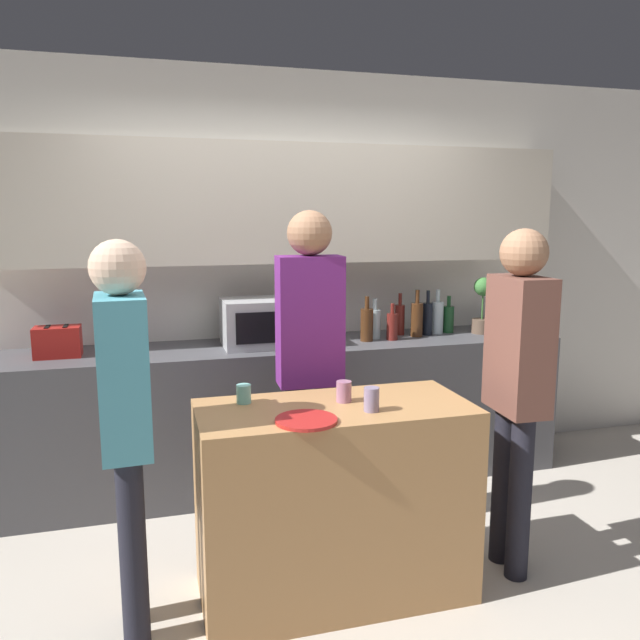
% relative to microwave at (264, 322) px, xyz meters
% --- Properties ---
extents(ground_plane, '(14.00, 14.00, 0.00)m').
position_rel_microwave_xyz_m(ground_plane, '(0.17, -1.39, -1.08)').
color(ground_plane, beige).
extents(back_wall, '(6.40, 0.40, 2.70)m').
position_rel_microwave_xyz_m(back_wall, '(0.17, 0.27, 0.46)').
color(back_wall, silver).
rests_on(back_wall, ground_plane).
extents(back_counter, '(3.60, 0.62, 0.93)m').
position_rel_microwave_xyz_m(back_counter, '(0.17, -0.00, -0.62)').
color(back_counter, '#4C4C51').
rests_on(back_counter, ground_plane).
extents(kitchen_island, '(1.23, 0.57, 0.91)m').
position_rel_microwave_xyz_m(kitchen_island, '(0.09, -1.27, -0.63)').
color(kitchen_island, '#B27F4C').
rests_on(kitchen_island, ground_plane).
extents(microwave, '(0.52, 0.39, 0.30)m').
position_rel_microwave_xyz_m(microwave, '(0.00, 0.00, 0.00)').
color(microwave, '#B7BABC').
rests_on(microwave, back_counter).
extents(toaster, '(0.26, 0.16, 0.18)m').
position_rel_microwave_xyz_m(toaster, '(-1.22, 0.00, -0.06)').
color(toaster, '#B21E19').
rests_on(toaster, back_counter).
extents(potted_plant, '(0.14, 0.14, 0.40)m').
position_rel_microwave_xyz_m(potted_plant, '(1.55, 0.00, 0.05)').
color(potted_plant, brown).
rests_on(potted_plant, back_counter).
extents(bottle_0, '(0.08, 0.08, 0.30)m').
position_rel_microwave_xyz_m(bottle_0, '(0.68, -0.04, -0.04)').
color(bottle_0, '#472814').
rests_on(bottle_0, back_counter).
extents(bottle_1, '(0.08, 0.08, 0.27)m').
position_rel_microwave_xyz_m(bottle_1, '(0.76, 0.03, -0.05)').
color(bottle_1, silver).
rests_on(bottle_1, back_counter).
extents(bottle_2, '(0.08, 0.08, 0.25)m').
position_rel_microwave_xyz_m(bottle_2, '(0.86, -0.05, -0.06)').
color(bottle_2, maroon).
rests_on(bottle_2, back_counter).
extents(bottle_3, '(0.07, 0.07, 0.29)m').
position_rel_microwave_xyz_m(bottle_3, '(0.98, 0.11, -0.04)').
color(bottle_3, maroon).
rests_on(bottle_3, back_counter).
extents(bottle_4, '(0.08, 0.08, 0.32)m').
position_rel_microwave_xyz_m(bottle_4, '(1.06, 0.01, -0.03)').
color(bottle_4, '#472814').
rests_on(bottle_4, back_counter).
extents(bottle_5, '(0.07, 0.07, 0.31)m').
position_rel_microwave_xyz_m(bottle_5, '(1.16, 0.05, -0.03)').
color(bottle_5, black).
rests_on(bottle_5, back_counter).
extents(bottle_6, '(0.08, 0.08, 0.31)m').
position_rel_microwave_xyz_m(bottle_6, '(1.25, 0.08, -0.03)').
color(bottle_6, silver).
rests_on(bottle_6, back_counter).
extents(bottle_7, '(0.08, 0.08, 0.26)m').
position_rel_microwave_xyz_m(bottle_7, '(1.34, 0.09, -0.05)').
color(bottle_7, '#194723').
rests_on(bottle_7, back_counter).
extents(plate_on_island, '(0.26, 0.26, 0.01)m').
position_rel_microwave_xyz_m(plate_on_island, '(-0.09, -1.46, -0.17)').
color(plate_on_island, red).
rests_on(plate_on_island, kitchen_island).
extents(cup_0, '(0.07, 0.07, 0.11)m').
position_rel_microwave_xyz_m(cup_0, '(0.22, -1.39, -0.12)').
color(cup_0, gray).
rests_on(cup_0, kitchen_island).
extents(cup_1, '(0.07, 0.07, 0.09)m').
position_rel_microwave_xyz_m(cup_1, '(-0.30, -1.12, -0.13)').
color(cup_1, '#89E0D5').
rests_on(cup_1, kitchen_island).
extents(cup_2, '(0.07, 0.07, 0.10)m').
position_rel_microwave_xyz_m(cup_2, '(0.14, -1.23, -0.13)').
color(cup_2, '#A86F8D').
rests_on(cup_2, kitchen_island).
extents(person_left, '(0.22, 0.35, 1.69)m').
position_rel_microwave_xyz_m(person_left, '(0.98, -1.32, -0.07)').
color(person_left, black).
rests_on(person_left, ground_plane).
extents(person_center, '(0.35, 0.23, 1.78)m').
position_rel_microwave_xyz_m(person_center, '(0.11, -0.73, -0.01)').
color(person_center, black).
rests_on(person_center, ground_plane).
extents(person_right, '(0.22, 0.35, 1.66)m').
position_rel_microwave_xyz_m(person_right, '(-0.81, -1.32, -0.09)').
color(person_right, black).
rests_on(person_right, ground_plane).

